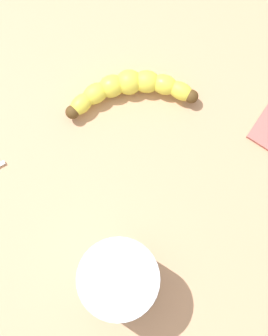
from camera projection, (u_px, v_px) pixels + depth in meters
The scene contains 3 objects.
wooden_tabletop at pixel (114, 171), 67.37cm from camera, with size 120.00×120.00×3.00cm, color tan.
banana at pixel (130, 89), 66.94cm from camera, with size 14.13×15.04×3.67cm.
smoothie_glass at pixel (120, 279), 56.84cm from camera, with size 9.44×9.44×11.23cm.
Camera 1 is at (11.41, 11.54, 66.95)cm, focal length 49.20 mm.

